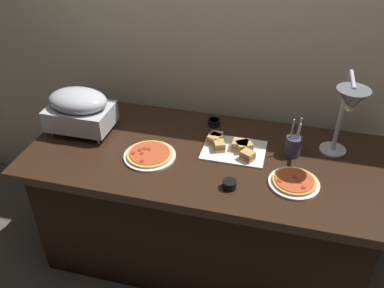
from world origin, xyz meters
The scene contains 11 objects.
ground_plane centered at (0.00, 0.00, 0.00)m, with size 8.00×8.00×0.00m, color #4C443D.
back_wall centered at (0.00, 0.50, 1.20)m, with size 4.40×0.04×2.40m, color #C6B593.
buffet_table centered at (0.00, 0.00, 0.39)m, with size 1.90×0.84×0.76m.
chafing_dish centered at (-0.73, 0.04, 0.91)m, with size 0.35×0.24×0.26m.
heat_lamp centered at (0.66, 0.04, 1.12)m, with size 0.15×0.34×0.47m.
pizza_plate_front centered at (-0.27, -0.10, 0.77)m, with size 0.28×0.28×0.03m.
pizza_plate_center centered at (0.47, -0.14, 0.77)m, with size 0.25×0.25×0.03m.
sandwich_platter centered at (0.14, 0.06, 0.78)m, with size 0.33×0.25×0.06m.
sauce_cup_near centered at (-0.01, 0.29, 0.78)m, with size 0.07×0.07×0.04m.
sauce_cup_far centered at (0.18, -0.24, 0.78)m, with size 0.07×0.07×0.04m.
utensil_holder centered at (0.45, 0.11, 0.82)m, with size 0.08×0.08×0.22m.
Camera 1 is at (0.37, -1.72, 2.04)m, focal length 38.18 mm.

